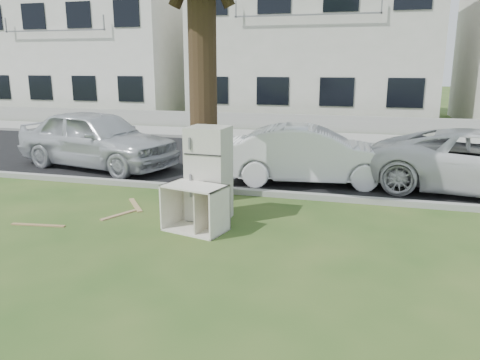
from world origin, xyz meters
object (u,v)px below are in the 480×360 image
(car_center, at_px, (311,155))
(car_left, at_px, (97,139))
(fridge, at_px, (209,174))
(cabinet, at_px, (195,208))

(car_center, height_order, car_left, car_left)
(car_left, bearing_deg, fridge, -115.31)
(cabinet, distance_m, car_left, 5.91)
(cabinet, relative_size, car_center, 0.25)
(fridge, bearing_deg, cabinet, -90.44)
(cabinet, relative_size, car_left, 0.22)
(fridge, distance_m, cabinet, 0.76)
(fridge, bearing_deg, car_center, 68.52)
(fridge, distance_m, car_center, 3.45)
(fridge, xyz_separation_m, car_left, (-4.35, 3.40, -0.05))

